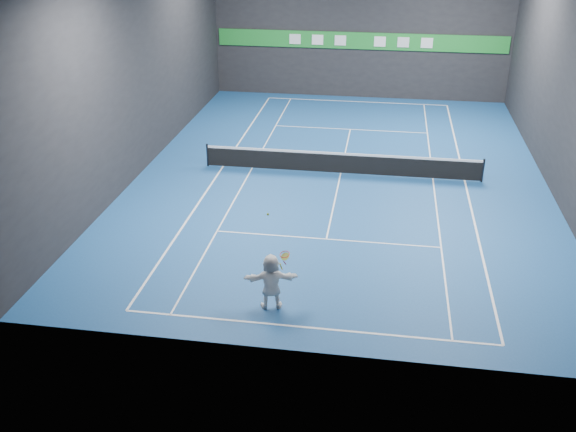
% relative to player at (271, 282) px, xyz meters
% --- Properties ---
extents(ground, '(26.00, 26.00, 0.00)m').
position_rel_player_xyz_m(ground, '(1.21, 11.00, -0.89)').
color(ground, navy).
rests_on(ground, ground).
extents(wall_back, '(18.00, 0.10, 9.00)m').
position_rel_player_xyz_m(wall_back, '(1.21, 24.00, 3.61)').
color(wall_back, black).
rests_on(wall_back, ground).
extents(wall_front, '(18.00, 0.10, 9.00)m').
position_rel_player_xyz_m(wall_front, '(1.21, -2.00, 3.61)').
color(wall_front, black).
rests_on(wall_front, ground).
extents(wall_left, '(0.10, 26.00, 9.00)m').
position_rel_player_xyz_m(wall_left, '(-7.79, 11.00, 3.61)').
color(wall_left, black).
rests_on(wall_left, ground).
extents(wall_right, '(0.10, 26.00, 9.00)m').
position_rel_player_xyz_m(wall_right, '(10.21, 11.00, 3.61)').
color(wall_right, black).
rests_on(wall_right, ground).
extents(baseline_near, '(10.98, 0.08, 0.01)m').
position_rel_player_xyz_m(baseline_near, '(1.21, -0.89, -0.89)').
color(baseline_near, white).
rests_on(baseline_near, ground).
extents(baseline_far, '(10.98, 0.08, 0.01)m').
position_rel_player_xyz_m(baseline_far, '(1.21, 22.89, -0.89)').
color(baseline_far, white).
rests_on(baseline_far, ground).
extents(sideline_doubles_left, '(0.08, 23.78, 0.01)m').
position_rel_player_xyz_m(sideline_doubles_left, '(-4.28, 11.00, -0.89)').
color(sideline_doubles_left, white).
rests_on(sideline_doubles_left, ground).
extents(sideline_doubles_right, '(0.08, 23.78, 0.01)m').
position_rel_player_xyz_m(sideline_doubles_right, '(6.70, 11.00, -0.89)').
color(sideline_doubles_right, white).
rests_on(sideline_doubles_right, ground).
extents(sideline_singles_left, '(0.06, 23.78, 0.01)m').
position_rel_player_xyz_m(sideline_singles_left, '(-2.90, 11.00, -0.89)').
color(sideline_singles_left, white).
rests_on(sideline_singles_left, ground).
extents(sideline_singles_right, '(0.06, 23.78, 0.01)m').
position_rel_player_xyz_m(sideline_singles_right, '(5.32, 11.00, -0.89)').
color(sideline_singles_right, white).
rests_on(sideline_singles_right, ground).
extents(service_line_near, '(8.23, 0.06, 0.01)m').
position_rel_player_xyz_m(service_line_near, '(1.21, 4.60, -0.89)').
color(service_line_near, white).
rests_on(service_line_near, ground).
extents(service_line_far, '(8.23, 0.06, 0.01)m').
position_rel_player_xyz_m(service_line_far, '(1.21, 17.40, -0.89)').
color(service_line_far, white).
rests_on(service_line_far, ground).
extents(center_service_line, '(0.06, 12.80, 0.01)m').
position_rel_player_xyz_m(center_service_line, '(1.21, 11.00, -0.89)').
color(center_service_line, white).
rests_on(center_service_line, ground).
extents(player, '(1.73, 0.89, 1.78)m').
position_rel_player_xyz_m(player, '(0.00, 0.00, 0.00)').
color(player, white).
rests_on(player, ground).
extents(tennis_ball, '(0.07, 0.07, 0.07)m').
position_rel_player_xyz_m(tennis_ball, '(-0.08, 0.07, 2.19)').
color(tennis_ball, '#D8F929').
rests_on(tennis_ball, player).
extents(tennis_net, '(12.50, 0.10, 1.07)m').
position_rel_player_xyz_m(tennis_net, '(1.21, 11.00, -0.35)').
color(tennis_net, black).
rests_on(tennis_net, ground).
extents(sponsor_banner, '(17.64, 0.11, 1.00)m').
position_rel_player_xyz_m(sponsor_banner, '(1.21, 23.93, 2.61)').
color(sponsor_banner, '#1E892D').
rests_on(sponsor_banner, wall_back).
extents(tennis_racket, '(0.38, 0.36, 0.61)m').
position_rel_player_xyz_m(tennis_racket, '(0.39, 0.05, 0.87)').
color(tennis_racket, red).
rests_on(tennis_racket, player).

